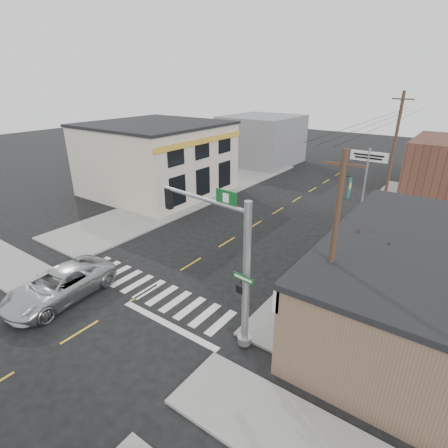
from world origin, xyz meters
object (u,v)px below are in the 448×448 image
Objects in this scene: lamp_post at (340,194)px; bare_tree at (373,243)px; fire_hydrant at (335,283)px; utility_pole_far at (393,151)px; utility_pole_near at (332,255)px; suv at (59,285)px; traffic_signal_pole at (230,257)px; guide_sign at (343,248)px; dance_center_sign at (367,166)px.

bare_tree is (3.96, -7.50, 0.38)m from lamp_post.
fire_hydrant is 16.62m from utility_pole_far.
utility_pole_far is (-2.00, 20.54, 0.71)m from utility_pole_near.
utility_pole_far is at bearing 62.42° from suv.
fire_hydrant is at bearing 75.24° from traffic_signal_pole.
traffic_signal_pole is 11.02× the size of fire_hydrant.
traffic_signal_pole is 0.80× the size of utility_pole_near.
bare_tree reaches higher than suv.
utility_pole_far reaches higher than lamp_post.
bare_tree reaches higher than guide_sign.
fire_hydrant is at bearing -64.80° from lamp_post.
fire_hydrant is 12.14m from dance_center_sign.
traffic_signal_pole is 6.85m from bare_tree.
guide_sign is 10.01m from dance_center_sign.
fire_hydrant is 0.10× the size of lamp_post.
utility_pole_far is (1.57, 22.50, 1.05)m from traffic_signal_pole.
utility_pole_far is (-2.82, 17.25, 1.23)m from bare_tree.
fire_hydrant is at bearing 94.94° from utility_pole_near.
utility_pole_far reaches higher than traffic_signal_pole.
traffic_signal_pole is at bearing -129.86° from bare_tree.
suv is 16.02m from bare_tree.
suv is 0.60× the size of utility_pole_far.
bare_tree is at bearing 68.86° from utility_pole_near.
guide_sign is 0.26× the size of utility_pole_far.
utility_pole_near is at bearing -83.35° from guide_sign.
guide_sign is at bearing -61.18° from lamp_post.
lamp_post is at bearing 53.69° from suv.
suv is 0.69× the size of utility_pole_near.
guide_sign is 0.43× the size of lamp_post.
suv is 1.00× the size of dance_center_sign.
utility_pole_near is at bearing -103.98° from bare_tree.
dance_center_sign is 4.75m from utility_pole_far.
dance_center_sign is at bearing 92.99° from utility_pole_near.
bare_tree is 0.57× the size of utility_pole_near.
guide_sign reaches higher than fire_hydrant.
guide_sign is 7.10m from utility_pole_near.
suv is at bearing -140.55° from guide_sign.
lamp_post reaches higher than fire_hydrant.
bare_tree is (2.12, -3.13, 2.19)m from guide_sign.
bare_tree is 17.52m from utility_pole_far.
fire_hydrant is (11.70, 9.33, -0.36)m from suv.
traffic_signal_pole reaches higher than fire_hydrant.
utility_pole_near is at bearing -79.70° from dance_center_sign.
utility_pole_far is at bearing 88.40° from utility_pole_near.
utility_pole_near is 20.65m from utility_pole_far.
guide_sign is at bearing -80.57° from dance_center_sign.
dance_center_sign reaches higher than bare_tree.
suv is 14.97m from fire_hydrant.
traffic_signal_pole is at bearing -109.89° from guide_sign.
dance_center_sign is (0.29, 5.11, 1.04)m from lamp_post.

